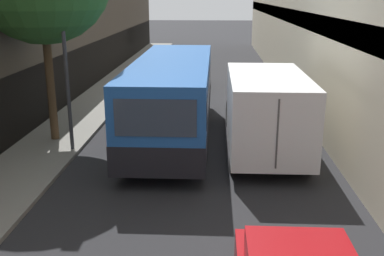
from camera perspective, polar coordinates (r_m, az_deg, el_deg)
The scene contains 6 objects.
ground_plane at distance 17.75m, azimuth 0.74°, elevation 0.18°, with size 150.00×150.00×0.00m, color #232326.
sidewalk_left at distance 18.59m, azimuth -14.78°, elevation 0.57°, with size 2.37×60.00×0.12m.
building_left_shopfront at distance 18.89m, azimuth -22.09°, elevation 8.62°, with size 2.40×60.00×6.13m.
bus at distance 15.97m, azimuth -2.44°, elevation 3.94°, with size 2.58×9.55×2.84m.
box_truck at distance 15.16m, azimuth 9.11°, elevation 2.78°, with size 2.37×7.11×2.64m.
panel_van at distance 25.24m, azimuth -0.83°, elevation 7.79°, with size 1.87×4.27×2.06m.
Camera 1 is at (0.64, -2.01, 5.03)m, focal length 42.00 mm.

